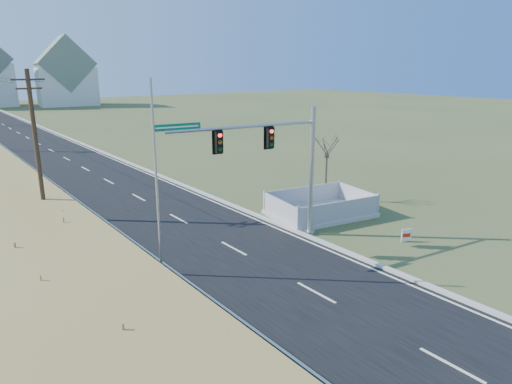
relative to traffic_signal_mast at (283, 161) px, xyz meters
The scene contains 10 objects.
ground 6.29m from the traffic_signal_mast, 128.65° to the right, with size 260.00×260.00×0.00m, color #414C25.
road 46.76m from the traffic_signal_mast, 93.48° to the left, with size 8.00×180.00×0.06m, color black.
curb 46.69m from the traffic_signal_mast, 88.36° to the left, with size 0.30×180.00×0.18m, color #B2AFA8.
utility_pole_near 14.78m from the traffic_signal_mast, 129.11° to the left, with size 1.80×0.26×9.00m.
condo_ne 101.96m from the traffic_signal_mast, 80.30° to the left, with size 14.12×10.51×16.52m.
traffic_signal_mast is the anchor object (origin of this frame).
fence_enclosure 6.54m from the traffic_signal_mast, 20.84° to the left, with size 6.81×5.21×1.41m.
open_sign 7.80m from the traffic_signal_mast, 39.45° to the right, with size 0.53×0.29×0.70m.
flagpole 7.18m from the traffic_signal_mast, behind, with size 0.39×0.39×8.68m.
bare_tree 8.33m from the traffic_signal_mast, 27.99° to the left, with size 1.85×1.85×4.91m.
Camera 1 is at (-12.36, -14.09, 9.07)m, focal length 32.00 mm.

